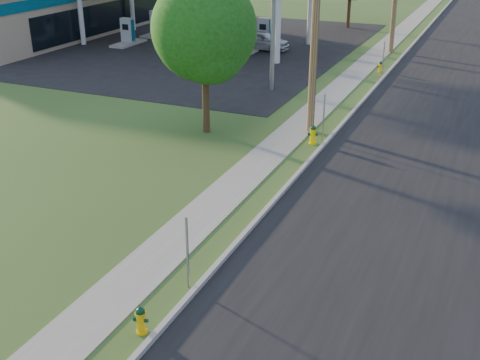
% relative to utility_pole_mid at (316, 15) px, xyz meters
% --- Properties ---
extents(road, '(8.00, 120.00, 0.02)m').
position_rel_utility_pole_mid_xyz_m(road, '(5.10, -7.00, -4.94)').
color(road, black).
rests_on(road, ground).
extents(curb, '(0.15, 120.00, 0.15)m').
position_rel_utility_pole_mid_xyz_m(curb, '(1.10, -7.00, -4.88)').
color(curb, '#9A978D').
rests_on(curb, ground).
extents(sidewalk, '(1.50, 120.00, 0.03)m').
position_rel_utility_pole_mid_xyz_m(sidewalk, '(-0.65, -7.00, -4.94)').
color(sidewalk, gray).
rests_on(sidewalk, ground).
extents(forecourt, '(26.00, 28.00, 0.02)m').
position_rel_utility_pole_mid_xyz_m(forecourt, '(-15.40, 15.00, -4.94)').
color(forecourt, black).
rests_on(forecourt, ground).
extents(utility_pole_mid, '(1.40, 0.32, 9.80)m').
position_rel_utility_pole_mid_xyz_m(utility_pole_mid, '(0.00, 0.00, 0.00)').
color(utility_pole_mid, brown).
rests_on(utility_pole_mid, ground).
extents(sign_post_near, '(0.05, 0.04, 2.00)m').
position_rel_utility_pole_mid_xyz_m(sign_post_near, '(0.85, -12.80, -3.95)').
color(sign_post_near, gray).
rests_on(sign_post_near, ground).
extents(sign_post_mid, '(0.05, 0.04, 2.00)m').
position_rel_utility_pole_mid_xyz_m(sign_post_mid, '(0.85, -1.00, -3.95)').
color(sign_post_mid, gray).
rests_on(sign_post_mid, ground).
extents(sign_post_far, '(0.05, 0.04, 2.00)m').
position_rel_utility_pole_mid_xyz_m(sign_post_far, '(0.85, 11.20, -3.95)').
color(sign_post_far, gray).
rests_on(sign_post_far, ground).
extents(fuel_pump_nw, '(1.20, 3.20, 1.90)m').
position_rel_utility_pole_mid_xyz_m(fuel_pump_nw, '(-17.90, 13.00, -4.23)').
color(fuel_pump_nw, '#9A978D').
rests_on(fuel_pump_nw, ground).
extents(fuel_pump_ne, '(1.20, 3.20, 1.90)m').
position_rel_utility_pole_mid_xyz_m(fuel_pump_ne, '(-8.90, 13.00, -4.23)').
color(fuel_pump_ne, '#9A978D').
rests_on(fuel_pump_ne, ground).
extents(fuel_pump_sw, '(1.20, 3.20, 1.90)m').
position_rel_utility_pole_mid_xyz_m(fuel_pump_sw, '(-17.90, 17.00, -4.23)').
color(fuel_pump_sw, '#9A978D').
rests_on(fuel_pump_sw, ground).
extents(fuel_pump_se, '(1.20, 3.20, 1.90)m').
position_rel_utility_pole_mid_xyz_m(fuel_pump_se, '(-8.90, 17.00, -4.23)').
color(fuel_pump_se, '#9A978D').
rests_on(fuel_pump_se, ground).
extents(convenience_store, '(10.40, 22.40, 4.25)m').
position_rel_utility_pole_mid_xyz_m(convenience_store, '(-26.38, 15.00, -2.82)').
color(convenience_store, tan).
rests_on(convenience_store, ground).
extents(tree_verge, '(4.34, 4.34, 6.58)m').
position_rel_utility_pole_mid_xyz_m(tree_verge, '(-4.01, -1.96, -0.72)').
color(tree_verge, '#342317').
rests_on(tree_verge, ground).
extents(hydrant_near, '(0.36, 0.32, 0.70)m').
position_rel_utility_pole_mid_xyz_m(hydrant_near, '(0.72, -14.81, -4.61)').
color(hydrant_near, '#E8AF0A').
rests_on(hydrant_near, ground).
extents(hydrant_mid, '(0.43, 0.38, 0.82)m').
position_rel_utility_pole_mid_xyz_m(hydrant_mid, '(0.58, -1.50, -4.55)').
color(hydrant_mid, '#FFE300').
rests_on(hydrant_mid, ground).
extents(hydrant_far, '(0.34, 0.31, 0.67)m').
position_rel_utility_pole_mid_xyz_m(hydrant_far, '(0.59, 11.94, -4.63)').
color(hydrant_far, yellow).
rests_on(hydrant_far, ground).
extents(car_silver, '(3.96, 1.76, 1.32)m').
position_rel_utility_pole_mid_xyz_m(car_silver, '(-8.33, 15.14, -4.29)').
color(car_silver, silver).
rests_on(car_silver, ground).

